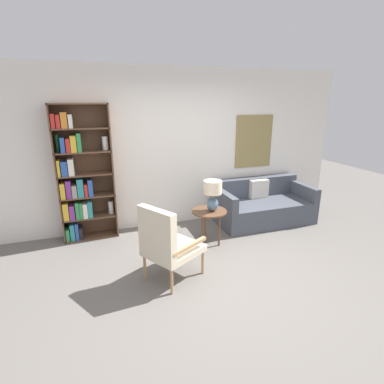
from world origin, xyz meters
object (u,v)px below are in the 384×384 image
at_px(bookshelf, 79,179).
at_px(side_table, 209,214).
at_px(armchair, 166,242).
at_px(table_lamp, 213,192).
at_px(couch, 262,206).

bearing_deg(bookshelf, side_table, -26.11).
bearing_deg(armchair, side_table, 40.68).
distance_m(bookshelf, table_lamp, 2.07).
relative_size(bookshelf, table_lamp, 4.52).
distance_m(couch, table_lamp, 1.52).
bearing_deg(side_table, armchair, -139.32).
height_order(armchair, table_lamp, table_lamp).
bearing_deg(couch, bookshelf, 174.71).
relative_size(armchair, side_table, 1.75).
bearing_deg(armchair, couch, 31.80).
height_order(bookshelf, table_lamp, bookshelf).
relative_size(couch, side_table, 3.06).
bearing_deg(armchair, bookshelf, 120.38).
xyz_separation_m(armchair, couch, (2.16, 1.34, -0.24)).
height_order(armchair, couch, armchair).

